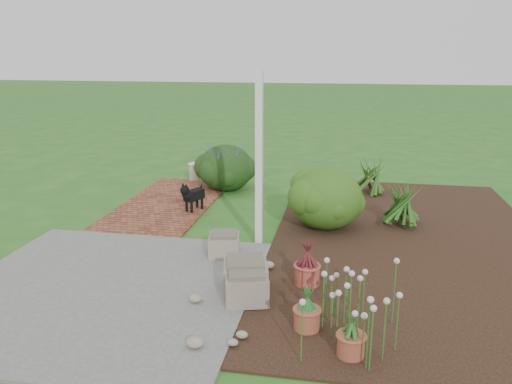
% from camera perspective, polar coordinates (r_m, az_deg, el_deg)
% --- Properties ---
extents(ground, '(80.00, 80.00, 0.00)m').
position_cam_1_polar(ground, '(7.39, -2.09, -5.98)').
color(ground, '#225F1E').
rests_on(ground, ground).
extents(concrete_patio, '(3.50, 3.50, 0.04)m').
position_cam_1_polar(concrete_patio, '(6.28, -17.08, -10.60)').
color(concrete_patio, '#5D5D5A').
rests_on(concrete_patio, ground).
extents(brick_path, '(1.60, 3.50, 0.04)m').
position_cam_1_polar(brick_path, '(9.44, -9.92, -1.23)').
color(brick_path, brown).
rests_on(brick_path, ground).
extents(garden_bed, '(4.00, 7.00, 0.03)m').
position_cam_1_polar(garden_bed, '(7.77, 17.16, -5.51)').
color(garden_bed, black).
rests_on(garden_bed, ground).
extents(veranda_post, '(0.10, 0.10, 2.50)m').
position_cam_1_polar(veranda_post, '(7.07, 0.36, 3.61)').
color(veranda_post, white).
rests_on(veranda_post, ground).
extents(stone_trough_near, '(0.58, 0.58, 0.31)m').
position_cam_1_polar(stone_trough_near, '(5.68, -1.11, -10.79)').
color(stone_trough_near, '#7A6C5C').
rests_on(stone_trough_near, concrete_patio).
extents(stone_trough_mid, '(0.60, 0.60, 0.33)m').
position_cam_1_polar(stone_trough_mid, '(5.89, -1.21, -9.65)').
color(stone_trough_mid, gray).
rests_on(stone_trough_mid, concrete_patio).
extents(stone_trough_far, '(0.48, 0.48, 0.27)m').
position_cam_1_polar(stone_trough_far, '(6.90, -3.66, -6.05)').
color(stone_trough_far, '#776A58').
rests_on(stone_trough_far, concrete_patio).
extents(black_dog, '(0.33, 0.54, 0.49)m').
position_cam_1_polar(black_dog, '(8.77, -7.30, -0.29)').
color(black_dog, black).
rests_on(black_dog, brick_path).
extents(cream_ceramic_urn, '(0.28, 0.28, 0.35)m').
position_cam_1_polar(cream_ceramic_urn, '(10.97, -6.95, 2.34)').
color(cream_ceramic_urn, beige).
rests_on(cream_ceramic_urn, brick_path).
extents(evergreen_shrub, '(1.53, 1.53, 0.98)m').
position_cam_1_polar(evergreen_shrub, '(7.97, 8.00, -0.54)').
color(evergreen_shrub, '#1F4313').
rests_on(evergreen_shrub, garden_bed).
extents(agapanthus_clump_back, '(1.04, 1.04, 0.85)m').
position_cam_1_polar(agapanthus_clump_back, '(8.31, 16.33, -0.85)').
color(agapanthus_clump_back, '#103710').
rests_on(agapanthus_clump_back, garden_bed).
extents(agapanthus_clump_front, '(1.04, 1.04, 0.84)m').
position_cam_1_polar(agapanthus_clump_front, '(10.07, 13.01, 2.22)').
color(agapanthus_clump_front, '#13370A').
rests_on(agapanthus_clump_front, garden_bed).
extents(pink_flower_patch, '(1.34, 1.34, 0.70)m').
position_cam_1_polar(pink_flower_patch, '(4.94, 10.62, -13.00)').
color(pink_flower_patch, '#113D0F').
rests_on(pink_flower_patch, garden_bed).
extents(terracotta_pot_bronze, '(0.32, 0.32, 0.25)m').
position_cam_1_polar(terracotta_pot_bronze, '(6.11, 5.84, -9.34)').
color(terracotta_pot_bronze, '#A74538').
rests_on(terracotta_pot_bronze, garden_bed).
extents(terracotta_pot_small_left, '(0.29, 0.29, 0.21)m').
position_cam_1_polar(terracotta_pot_small_left, '(4.87, 10.78, -16.78)').
color(terracotta_pot_small_left, brown).
rests_on(terracotta_pot_small_left, garden_bed).
extents(terracotta_pot_small_right, '(0.33, 0.33, 0.22)m').
position_cam_1_polar(terracotta_pot_small_right, '(5.21, 5.82, -14.21)').
color(terracotta_pot_small_right, brown).
rests_on(terracotta_pot_small_right, garden_bed).
extents(purple_flowering_bush, '(1.49, 1.49, 0.96)m').
position_cam_1_polar(purple_flowering_bush, '(10.20, -3.49, 2.91)').
color(purple_flowering_bush, black).
rests_on(purple_flowering_bush, ground).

